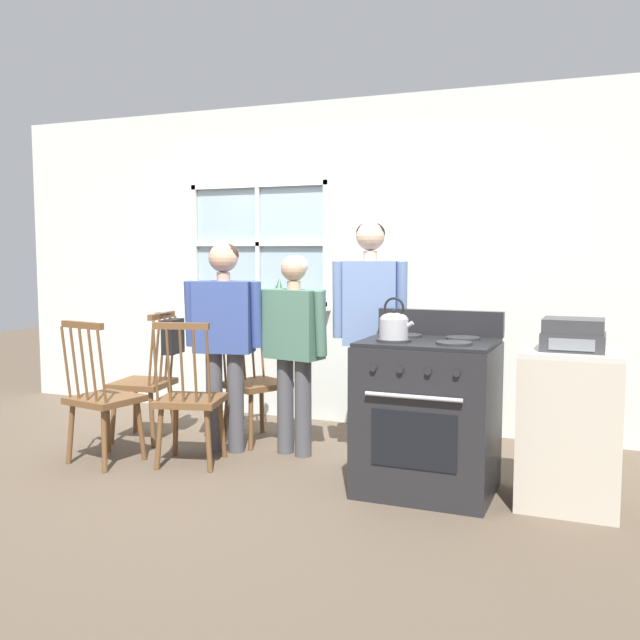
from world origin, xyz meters
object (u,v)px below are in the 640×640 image
(chair_center_cluster, at_px, (190,400))
(side_counter, at_px, (570,429))
(person_teen_center, at_px, (294,337))
(person_elderly_left, at_px, (224,325))
(stove, at_px, (428,415))
(chair_by_window, at_px, (145,383))
(person_adult_right, at_px, (370,319))
(stereo, at_px, (573,335))
(chair_near_stove, at_px, (102,399))
(kettle, at_px, (394,325))
(chair_near_wall, at_px, (255,383))
(handbag, at_px, (172,335))
(potted_plant, at_px, (279,298))

(chair_center_cluster, xyz_separation_m, side_counter, (2.44, 0.14, 0.01))
(person_teen_center, bearing_deg, person_elderly_left, -155.11)
(stove, xyz_separation_m, side_counter, (0.81, 0.07, -0.02))
(chair_center_cluster, bearing_deg, person_elderly_left, -113.45)
(chair_by_window, xyz_separation_m, side_counter, (3.10, -0.27, 0.01))
(person_adult_right, xyz_separation_m, stereo, (1.33, -0.42, -0.00))
(person_teen_center, distance_m, person_adult_right, 0.57)
(chair_near_stove, distance_m, side_counter, 3.03)
(kettle, bearing_deg, chair_center_cluster, 177.81)
(chair_near_wall, xyz_separation_m, chair_near_stove, (-0.69, -0.91, 0.00))
(stove, xyz_separation_m, kettle, (-0.18, -0.13, 0.55))
(kettle, relative_size, handbag, 0.80)
(chair_by_window, bearing_deg, handbag, 90.00)
(chair_by_window, bearing_deg, chair_center_cluster, 49.54)
(person_teen_center, xyz_separation_m, side_counter, (1.88, -0.35, -0.40))
(potted_plant, relative_size, handbag, 0.80)
(side_counter, bearing_deg, potted_plant, 151.80)
(person_adult_right, bearing_deg, chair_center_cluster, -167.99)
(chair_near_wall, distance_m, stereo, 2.46)
(stove, relative_size, stereo, 3.19)
(chair_near_wall, bearing_deg, chair_near_stove, 168.91)
(person_elderly_left, height_order, person_teen_center, person_elderly_left)
(potted_plant, bearing_deg, side_counter, -28.20)
(handbag, distance_m, side_counter, 2.91)
(chair_by_window, relative_size, chair_center_cluster, 1.00)
(handbag, bearing_deg, person_adult_right, 3.41)
(kettle, bearing_deg, person_elderly_left, 163.03)
(handbag, bearing_deg, potted_plant, 68.23)
(chair_center_cluster, height_order, stereo, stereo)
(chair_near_stove, bearing_deg, chair_center_cluster, -150.88)
(person_teen_center, bearing_deg, stove, -9.94)
(chair_near_stove, height_order, person_elderly_left, person_elderly_left)
(person_adult_right, relative_size, potted_plant, 6.72)
(chair_near_stove, bearing_deg, chair_near_wall, -116.73)
(chair_by_window, distance_m, handbag, 0.44)
(person_adult_right, height_order, handbag, person_adult_right)
(potted_plant, bearing_deg, stove, -39.96)
(chair_near_wall, distance_m, chair_center_cluster, 0.73)
(stove, distance_m, handbag, 2.13)
(chair_center_cluster, bearing_deg, person_adult_right, -167.83)
(person_adult_right, height_order, stereo, person_adult_right)
(side_counter, bearing_deg, chair_center_cluster, -176.65)
(chair_by_window, relative_size, person_adult_right, 0.60)
(chair_near_wall, xyz_separation_m, kettle, (1.33, -0.78, 0.58))
(chair_center_cluster, xyz_separation_m, handbag, (-0.43, 0.45, 0.37))
(person_adult_right, height_order, kettle, person_adult_right)
(chair_center_cluster, distance_m, stereo, 2.50)
(kettle, xyz_separation_m, side_counter, (0.99, 0.20, -0.57))
(person_adult_right, xyz_separation_m, stove, (0.53, -0.47, -0.52))
(person_teen_center, distance_m, potted_plant, 1.16)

